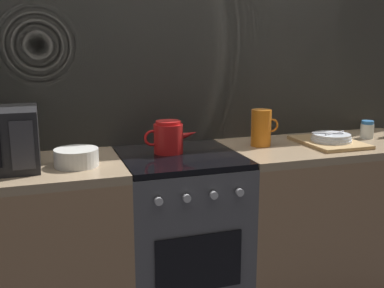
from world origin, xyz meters
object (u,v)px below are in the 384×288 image
(mixing_bowl, at_px, (77,157))
(spice_jar, at_px, (367,130))
(stove_unit, at_px, (180,238))
(dish_pile, at_px, (330,140))
(kettle, at_px, (169,137))
(pitcher, at_px, (261,128))

(mixing_bowl, xyz_separation_m, spice_jar, (1.68, 0.10, 0.01))
(stove_unit, xyz_separation_m, dish_pile, (0.86, -0.03, 0.47))
(kettle, bearing_deg, stove_unit, -53.77)
(stove_unit, relative_size, pitcher, 4.50)
(kettle, distance_m, dish_pile, 0.91)
(kettle, bearing_deg, mixing_bowl, -166.14)
(spice_jar, bearing_deg, mixing_bowl, -176.49)
(kettle, height_order, mixing_bowl, kettle)
(dish_pile, bearing_deg, kettle, 174.32)
(pitcher, height_order, spice_jar, pitcher)
(stove_unit, relative_size, spice_jar, 8.57)
(stove_unit, bearing_deg, pitcher, 6.67)
(stove_unit, height_order, pitcher, pitcher)
(kettle, distance_m, mixing_bowl, 0.48)
(mixing_bowl, xyz_separation_m, pitcher, (0.99, 0.12, 0.06))
(dish_pile, distance_m, spice_jar, 0.32)
(pitcher, distance_m, spice_jar, 0.69)
(pitcher, relative_size, spice_jar, 1.90)
(stove_unit, bearing_deg, spice_jar, 2.15)
(stove_unit, relative_size, dish_pile, 2.25)
(pitcher, bearing_deg, kettle, -179.98)
(kettle, xyz_separation_m, dish_pile, (0.91, -0.09, -0.06))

